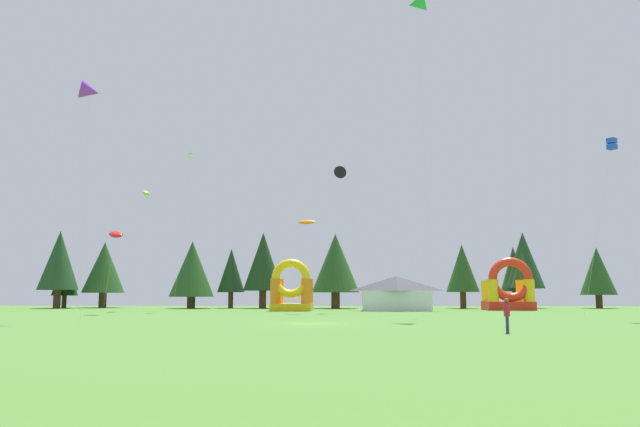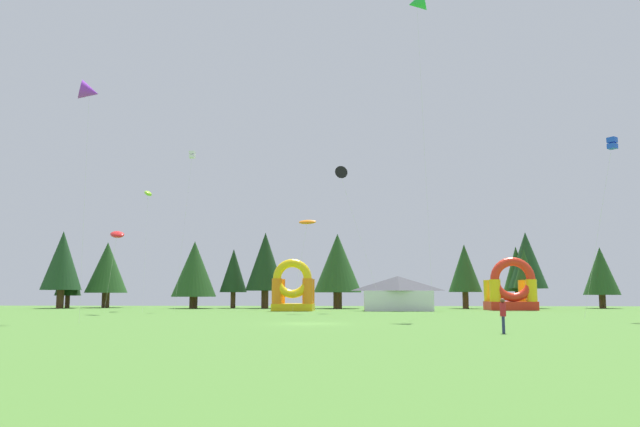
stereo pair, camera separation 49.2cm
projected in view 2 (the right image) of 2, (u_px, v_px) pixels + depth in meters
ground_plane at (309, 324)px, 39.12m from camera, size 120.00×120.00×0.00m
kite_white_box at (192, 155)px, 69.32m from camera, size 0.74×3.98×17.89m
kite_blue_box at (612, 144)px, 46.09m from camera, size 2.39×2.64×13.53m
kite_purple_delta at (89, 92)px, 45.13m from camera, size 2.64×4.34×17.44m
kite_red_parafoil at (117, 234)px, 59.02m from camera, size 3.15×3.53×8.23m
kite_lime_parafoil at (148, 193)px, 71.69m from camera, size 2.56×6.53×14.16m
kite_green_delta at (417, 3)px, 52.70m from camera, size 2.65×8.67×27.51m
kite_orange_parafoil at (307, 222)px, 61.54m from camera, size 2.59×1.43×9.39m
kite_black_delta at (340, 174)px, 66.16m from camera, size 5.40×2.05×15.47m
person_left_edge at (503, 313)px, 29.46m from camera, size 0.30×0.30×1.67m
inflatable_red_slide at (511, 292)px, 72.59m from camera, size 5.45×4.58×6.18m
inflatable_orange_dome at (293, 292)px, 69.58m from camera, size 4.61×4.15×5.80m
festival_tent at (398, 293)px, 69.28m from camera, size 7.61×3.63×3.90m
tree_row_0 at (69, 274)px, 85.23m from camera, size 3.49×3.49×7.73m
tree_row_1 at (62, 261)px, 82.88m from camera, size 5.29×5.29×10.38m
tree_row_2 at (107, 268)px, 86.64m from camera, size 5.79×5.79×9.17m
tree_row_3 at (194, 269)px, 81.61m from camera, size 5.89×5.89×8.88m
tree_row_4 at (234, 271)px, 83.59m from camera, size 3.68×3.68×8.01m
tree_row_5 at (265, 262)px, 82.62m from camera, size 5.25×5.25×10.13m
tree_row_6 at (338, 263)px, 81.39m from camera, size 6.28×6.28×9.86m
tree_row_7 at (465, 268)px, 80.92m from camera, size 4.32×4.32×8.42m
tree_row_8 at (524, 269)px, 78.88m from camera, size 2.89×2.89×7.57m
tree_row_9 at (516, 269)px, 83.37m from camera, size 3.62×3.62×8.33m
tree_row_10 at (526, 260)px, 82.89m from camera, size 5.35×5.35×10.24m
tree_row_11 at (601, 271)px, 82.23m from camera, size 4.70×4.70×8.16m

